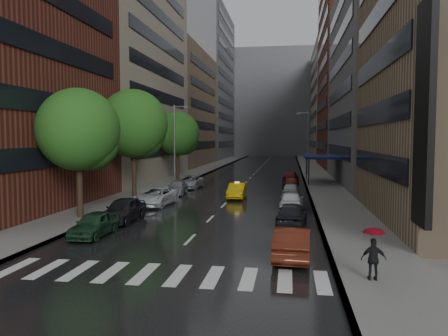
% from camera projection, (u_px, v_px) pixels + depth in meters
% --- Properties ---
extents(ground, '(220.00, 220.00, 0.00)m').
position_uv_depth(ground, '(170.00, 260.00, 19.39)').
color(ground, gray).
rests_on(ground, ground).
extents(road, '(14.00, 140.00, 0.01)m').
position_uv_depth(road, '(256.00, 172.00, 68.71)').
color(road, black).
rests_on(road, ground).
extents(sidewalk_left, '(4.00, 140.00, 0.15)m').
position_uv_depth(sidewalk_left, '(200.00, 171.00, 70.04)').
color(sidewalk_left, gray).
rests_on(sidewalk_left, ground).
extents(sidewalk_right, '(4.00, 140.00, 0.15)m').
position_uv_depth(sidewalk_right, '(314.00, 172.00, 67.37)').
color(sidewalk_right, gray).
rests_on(sidewalk_right, ground).
extents(crosswalk, '(13.15, 2.80, 0.01)m').
position_uv_depth(crosswalk, '(161.00, 274.00, 17.39)').
color(crosswalk, silver).
rests_on(crosswalk, ground).
extents(buildings_left, '(8.00, 108.00, 38.00)m').
position_uv_depth(buildings_left, '(177.00, 79.00, 78.49)').
color(buildings_left, maroon).
rests_on(buildings_left, ground).
extents(buildings_right, '(8.05, 109.10, 36.00)m').
position_uv_depth(buildings_right, '(350.00, 79.00, 72.05)').
color(buildings_right, '#937A5B').
rests_on(buildings_right, ground).
extents(building_far, '(40.00, 14.00, 32.00)m').
position_uv_depth(building_far, '(273.00, 103.00, 134.68)').
color(building_far, slate).
rests_on(building_far, ground).
extents(tree_near, '(5.47, 5.47, 8.72)m').
position_uv_depth(tree_near, '(79.00, 130.00, 28.82)').
color(tree_near, '#382619').
rests_on(tree_near, ground).
extents(tree_mid, '(6.12, 6.12, 9.76)m').
position_uv_depth(tree_mid, '(133.00, 124.00, 38.90)').
color(tree_mid, '#382619').
rests_on(tree_mid, ground).
extents(tree_far, '(5.46, 5.46, 8.71)m').
position_uv_depth(tree_far, '(178.00, 133.00, 54.32)').
color(tree_far, '#382619').
rests_on(tree_far, ground).
extents(taxi, '(1.45, 4.13, 1.36)m').
position_uv_depth(taxi, '(237.00, 191.00, 39.17)').
color(taxi, '#DDB30B').
rests_on(taxi, ground).
extents(parked_cars_left, '(2.78, 27.79, 1.57)m').
position_uv_depth(parked_cars_left, '(159.00, 195.00, 35.86)').
color(parked_cars_left, '#1B3B24').
rests_on(parked_cars_left, ground).
extents(parked_cars_right, '(2.15, 37.44, 1.51)m').
position_uv_depth(parked_cars_right, '(291.00, 195.00, 36.11)').
color(parked_cars_right, '#4B1A0F').
rests_on(parked_cars_right, ground).
extents(ped_red_umbrella, '(0.92, 0.82, 2.01)m').
position_uv_depth(ped_red_umbrella, '(374.00, 249.00, 16.19)').
color(ped_red_umbrella, black).
rests_on(ped_red_umbrella, sidewalk_right).
extents(street_lamp_left, '(1.74, 0.22, 9.00)m').
position_uv_depth(street_lamp_left, '(175.00, 143.00, 49.79)').
color(street_lamp_left, gray).
rests_on(street_lamp_left, sidewalk_left).
extents(street_lamp_right, '(1.74, 0.22, 9.00)m').
position_uv_depth(street_lamp_right, '(307.00, 142.00, 62.29)').
color(street_lamp_right, gray).
rests_on(street_lamp_right, sidewalk_right).
extents(awning, '(4.00, 8.00, 3.12)m').
position_uv_depth(awning, '(321.00, 157.00, 52.37)').
color(awning, navy).
rests_on(awning, sidewalk_right).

